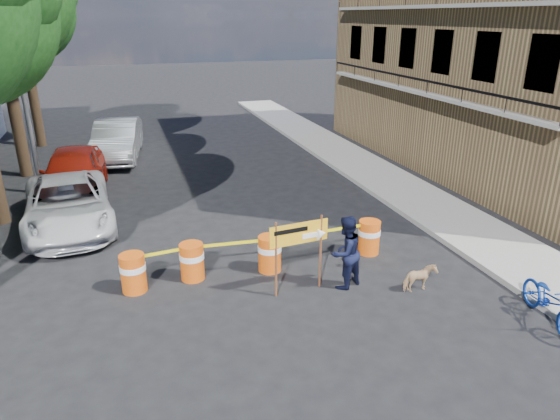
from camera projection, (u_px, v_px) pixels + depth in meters
ground at (289, 304)px, 10.86m from camera, size 120.00×120.00×0.00m
sidewalk_east at (399, 188)px, 17.91m from camera, size 2.40×40.00×0.15m
apartment_building at (518, 11)px, 19.18m from camera, size 8.00×16.00×12.00m
tree_far at (19, 7)px, 21.75m from camera, size 5.04×4.80×8.84m
streetlamp at (20, 65)px, 16.00m from camera, size 1.25×0.18×8.00m
barrel_far_left at (133, 272)px, 11.21m from camera, size 0.58×0.58×0.90m
barrel_mid_left at (192, 261)px, 11.73m from camera, size 0.58×0.58×0.90m
barrel_mid_right at (270, 253)px, 12.12m from camera, size 0.58×0.58×0.90m
barrel_far_right at (369, 236)px, 13.02m from camera, size 0.58×0.58×0.90m
detour_sign at (306, 238)px, 10.94m from camera, size 1.38×0.28×1.78m
pedestrian at (345, 252)px, 11.25m from camera, size 1.03×0.93×1.73m
bicycle at (555, 282)px, 9.88m from camera, size 0.85×1.10×1.86m
dog at (420, 278)px, 11.25m from camera, size 0.79×0.42×0.64m
suv_white at (68, 204)px, 14.58m from camera, size 2.80×5.32×1.43m
sedan_red at (74, 172)px, 17.20m from camera, size 2.19×4.91×1.64m
sedan_silver at (117, 140)px, 21.59m from camera, size 2.42×5.24×1.66m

